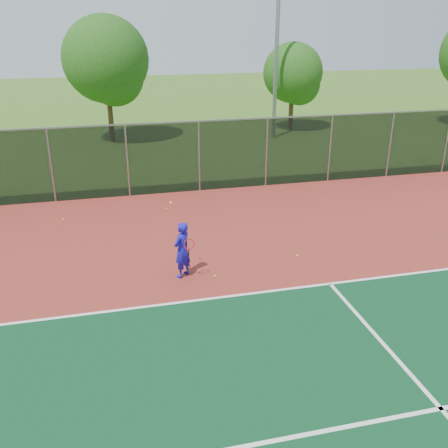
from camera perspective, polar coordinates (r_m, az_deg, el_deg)
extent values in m
plane|color=#39631C|center=(11.47, 9.10, -15.19)|extent=(120.00, 120.00, 0.00)
cube|color=maroon|center=(12.99, 5.75, -9.99)|extent=(30.00, 20.00, 0.02)
cube|color=white|center=(14.46, 12.03, -6.69)|extent=(22.00, 0.10, 0.00)
cube|color=white|center=(11.01, 23.54, -18.77)|extent=(18.00, 0.10, 0.00)
cube|color=black|center=(21.35, -2.87, 7.70)|extent=(30.00, 0.04, 3.00)
cube|color=gray|center=(21.02, -2.95, 11.65)|extent=(30.00, 0.06, 0.06)
imported|color=#1A12AD|center=(14.25, -4.81, -2.97)|extent=(0.72, 0.70, 1.67)
cylinder|color=black|center=(14.04, -4.05, -3.26)|extent=(0.03, 0.15, 0.27)
torus|color=#A51414|center=(13.83, -4.01, -2.32)|extent=(0.30, 0.13, 0.29)
sphere|color=yellow|center=(13.77, -6.10, 2.44)|extent=(0.07, 0.07, 0.07)
sphere|color=yellow|center=(15.86, 8.39, -3.58)|extent=(0.07, 0.07, 0.07)
sphere|color=yellow|center=(19.66, -6.58, 1.77)|extent=(0.07, 0.07, 0.07)
sphere|color=yellow|center=(14.51, -1.07, -5.94)|extent=(0.07, 0.07, 0.07)
sphere|color=yellow|center=(19.43, -17.87, 0.54)|extent=(0.07, 0.07, 0.07)
cylinder|color=gray|center=(31.23, 6.06, 19.99)|extent=(0.24, 0.24, 11.32)
cylinder|color=#3C2815|center=(31.16, -12.81, 11.64)|extent=(0.30, 0.30, 2.77)
sphere|color=#1D4B14|center=(30.73, -13.37, 17.84)|extent=(4.93, 4.93, 4.93)
sphere|color=#1D4B14|center=(30.52, -12.42, 16.14)|extent=(3.39, 3.39, 3.39)
cylinder|color=#3C2815|center=(34.15, 7.64, 12.37)|extent=(0.30, 0.30, 2.15)
sphere|color=#1D4B14|center=(33.79, 7.87, 16.76)|extent=(3.83, 3.83, 3.83)
sphere|color=#1D4B14|center=(33.74, 8.65, 15.49)|extent=(2.63, 2.63, 2.63)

